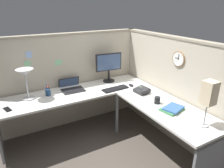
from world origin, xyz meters
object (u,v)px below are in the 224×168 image
pen_cup (48,92)px  coffee_mug (157,100)px  keyboard (115,89)px  desk_lamp_paper (209,94)px  laptop (71,87)px  desk_lamp_dome (25,75)px  office_phone (142,91)px  cell_phone (7,109)px  computer_mouse (131,85)px  wall_clock (179,59)px  book_stack (173,109)px  monitor (109,65)px

pen_cup → coffee_mug: pen_cup is taller
keyboard → desk_lamp_paper: (0.33, -1.39, 0.37)m
laptop → coffee_mug: (0.85, -1.09, 0.02)m
laptop → pen_cup: bearing=-167.9°
laptop → pen_cup: pen_cup is taller
desk_lamp_dome → pen_cup: 0.41m
office_phone → cell_phone: bearing=167.3°
computer_mouse → cell_phone: (-1.85, 0.10, -0.01)m
laptop → coffee_mug: laptop is taller
office_phone → desk_lamp_paper: (0.04, -1.07, 0.35)m
pen_cup → wall_clock: (1.62, -0.95, 0.51)m
computer_mouse → book_stack: bearing=-90.7°
computer_mouse → wall_clock: bearing=-63.0°
pen_cup → office_phone: bearing=-25.8°
coffee_mug → desk_lamp_paper: bearing=-83.3°
monitor → coffee_mug: 1.13m
desk_lamp_dome → desk_lamp_paper: bearing=-46.9°
keyboard → computer_mouse: computer_mouse is taller
laptop → wall_clock: 1.69m
desk_lamp_dome → wall_clock: size_ratio=2.02×
laptop → computer_mouse: bearing=-22.9°
office_phone → desk_lamp_paper: bearing=-87.6°
monitor → desk_lamp_dome: size_ratio=1.12×
monitor → book_stack: 1.38m
book_stack → computer_mouse: bearing=89.3°
coffee_mug → wall_clock: bearing=8.4°
coffee_mug → computer_mouse: bearing=85.8°
computer_mouse → coffee_mug: 0.71m
keyboard → desk_lamp_dome: bearing=163.9°
pen_cup → desk_lamp_paper: bearing=-52.0°
book_stack → coffee_mug: size_ratio=3.38×
desk_lamp_dome → office_phone: 1.70m
pen_cup → office_phone: 1.41m
cell_phone → wall_clock: size_ratio=0.65×
keyboard → coffee_mug: 0.75m
desk_lamp_dome → computer_mouse: bearing=-11.1°
keyboard → pen_cup: bearing=160.9°
desk_lamp_dome → office_phone: size_ratio=2.03×
keyboard → book_stack: (0.29, -0.96, 0.01)m
desk_lamp_dome → book_stack: bearing=-39.2°
pen_cup → book_stack: size_ratio=0.55×
keyboard → desk_lamp_dome: size_ratio=0.97×
desk_lamp_dome → desk_lamp_paper: 2.32m
cell_phone → office_phone: (1.84, -0.42, 0.03)m
coffee_mug → office_phone: bearing=84.7°
computer_mouse → desk_lamp_dome: (-1.56, 0.31, 0.35)m
desk_lamp_dome → office_phone: (1.54, -0.62, -0.33)m
laptop → keyboard: bearing=-32.1°
monitor → pen_cup: (-1.07, -0.08, -0.24)m
book_stack → wall_clock: 0.71m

